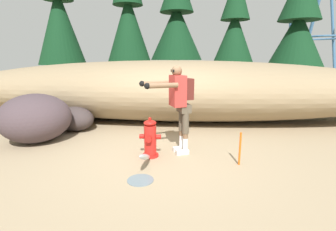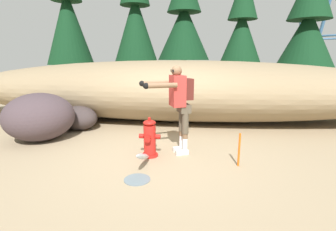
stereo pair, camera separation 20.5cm
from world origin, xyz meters
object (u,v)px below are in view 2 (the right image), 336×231
at_px(boulder_large, 45,113).
at_px(boulder_small, 79,118).
at_px(boulder_mid, 40,117).
at_px(survey_stake, 239,150).
at_px(utility_worker, 178,99).
at_px(fire_hydrant, 150,139).

bearing_deg(boulder_large, boulder_small, -11.04).
relative_size(boulder_mid, survey_stake, 2.58).
bearing_deg(utility_worker, boulder_large, -45.21).
bearing_deg(survey_stake, fire_hydrant, 171.27).
bearing_deg(fire_hydrant, boulder_small, 144.29).
distance_m(fire_hydrant, boulder_large, 3.85).
relative_size(fire_hydrant, survey_stake, 1.28).
xyz_separation_m(fire_hydrant, boulder_mid, (-2.71, 0.66, 0.20)).
height_order(boulder_large, boulder_mid, boulder_mid).
relative_size(boulder_small, survey_stake, 1.76).
height_order(fire_hydrant, utility_worker, utility_worker).
distance_m(fire_hydrant, utility_worker, 0.94).
relative_size(utility_worker, boulder_mid, 1.12).
height_order(utility_worker, boulder_mid, utility_worker).
bearing_deg(boulder_large, utility_worker, -22.48).
height_order(fire_hydrant, boulder_small, fire_hydrant).
bearing_deg(boulder_mid, utility_worker, -7.71).
height_order(utility_worker, survey_stake, utility_worker).
xyz_separation_m(fire_hydrant, utility_worker, (0.53, 0.23, 0.74)).
relative_size(boulder_large, boulder_small, 1.15).
distance_m(fire_hydrant, boulder_small, 2.78).
height_order(boulder_mid, survey_stake, boulder_mid).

